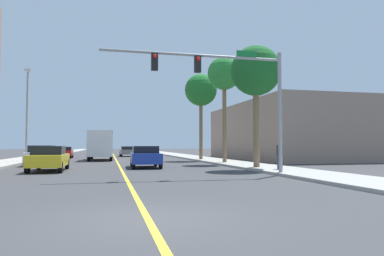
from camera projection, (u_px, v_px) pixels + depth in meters
The scene contains 17 objects.
ground at pixel (114, 156), 48.33m from camera, with size 192.00×192.00×0.00m, color #38383A.
sidewalk_left at pixel (42, 156), 46.19m from camera, with size 3.42×168.00×0.15m, color #9E9B93.
sidewalk_right at pixel (181, 155), 50.47m from camera, with size 3.42×168.00×0.15m, color #9E9B93.
lane_marking_center at pixel (114, 156), 48.33m from camera, with size 0.16×144.00×0.01m, color yellow.
building_right_near at pixel (293, 132), 40.34m from camera, with size 13.57×20.72×6.12m, color gray.
traffic_signal_mast at pixel (229, 82), 18.00m from camera, with size 9.35×0.36×6.30m.
street_lamp at pixel (27, 110), 32.11m from camera, with size 0.56×0.28×8.37m.
palm_near at pixel (256, 72), 23.12m from camera, with size 3.28×3.28×7.92m.
palm_mid at pixel (224, 75), 29.60m from camera, with size 2.79×2.79×8.83m.
palm_far at pixel (201, 91), 35.93m from camera, with size 3.26×3.26×8.65m.
car_red at pixel (65, 152), 41.81m from camera, with size 1.88×4.06×1.35m.
car_white at pixel (42, 155), 27.10m from camera, with size 1.99×4.25×1.53m.
car_blue at pixel (145, 156), 24.57m from camera, with size 2.10×4.46×1.49m.
car_yellow at pixel (49, 158), 21.17m from camera, with size 1.95×4.59×1.50m.
car_gray at pixel (127, 151), 48.50m from camera, with size 1.94×4.36×1.38m.
delivery_truck at pixel (101, 145), 36.35m from camera, with size 2.50×7.09×2.98m.
pedestrian at pixel (280, 155), 20.77m from camera, with size 0.38×0.38×1.63m.
Camera 1 is at (-0.83, -7.61, 1.56)m, focal length 33.09 mm.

